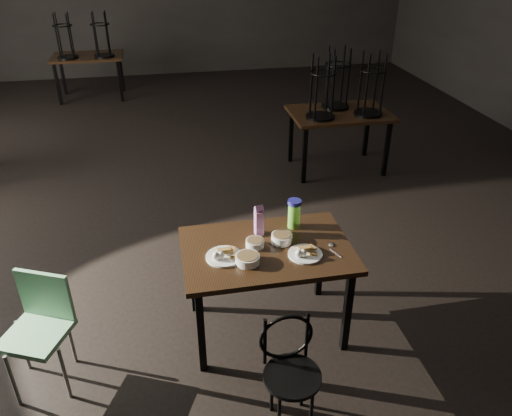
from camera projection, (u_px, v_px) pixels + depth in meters
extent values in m
plane|color=black|center=(193.00, 216.00, 5.38)|extent=(12.00, 12.00, 0.00)
cube|color=black|center=(267.00, 250.00, 3.53)|extent=(1.20, 0.80, 0.04)
cube|color=black|center=(201.00, 331.00, 3.36)|extent=(0.05, 0.05, 0.71)
cube|color=black|center=(347.00, 311.00, 3.53)|extent=(0.05, 0.05, 0.71)
cube|color=black|center=(193.00, 274.00, 3.91)|extent=(0.05, 0.05, 0.71)
cube|color=black|center=(320.00, 259.00, 4.08)|extent=(0.05, 0.05, 0.71)
cylinder|color=white|center=(224.00, 256.00, 3.42)|extent=(0.25, 0.25, 0.02)
cube|color=olive|center=(224.00, 247.00, 3.43)|extent=(0.09, 0.09, 0.04)
cube|color=olive|center=(228.00, 246.00, 3.43)|extent=(0.11, 0.11, 0.03)
ellipsoid|color=white|center=(216.00, 256.00, 3.36)|extent=(0.05, 0.05, 0.06)
ellipsoid|color=white|center=(221.00, 255.00, 3.37)|extent=(0.05, 0.05, 0.06)
cylinder|color=white|center=(305.00, 254.00, 3.44)|extent=(0.24, 0.24, 0.01)
cube|color=olive|center=(305.00, 245.00, 3.45)|extent=(0.09, 0.08, 0.04)
cube|color=olive|center=(309.00, 245.00, 3.46)|extent=(0.10, 0.10, 0.03)
ellipsoid|color=white|center=(299.00, 253.00, 3.39)|extent=(0.05, 0.05, 0.06)
ellipsoid|color=white|center=(303.00, 253.00, 3.39)|extent=(0.05, 0.05, 0.06)
cylinder|color=white|center=(255.00, 243.00, 3.53)|extent=(0.13, 0.13, 0.05)
cylinder|color=brown|center=(255.00, 241.00, 3.52)|extent=(0.11, 0.11, 0.01)
cylinder|color=white|center=(282.00, 238.00, 3.58)|extent=(0.15, 0.15, 0.06)
cylinder|color=brown|center=(282.00, 236.00, 3.57)|extent=(0.13, 0.13, 0.01)
cylinder|color=white|center=(247.00, 259.00, 3.36)|extent=(0.17, 0.17, 0.06)
cylinder|color=brown|center=(247.00, 257.00, 3.35)|extent=(0.14, 0.14, 0.01)
cube|color=#931A83|center=(259.00, 223.00, 3.64)|extent=(0.07, 0.07, 0.19)
cube|color=#931A83|center=(259.00, 209.00, 3.58)|extent=(0.07, 0.07, 0.06)
cylinder|color=#80E743|center=(294.00, 216.00, 3.72)|extent=(0.11, 0.11, 0.20)
cylinder|color=navy|center=(295.00, 202.00, 3.67)|extent=(0.12, 0.12, 0.03)
ellipsoid|color=silver|center=(331.00, 245.00, 3.55)|extent=(0.06, 0.07, 0.01)
cube|color=silver|center=(336.00, 253.00, 3.47)|extent=(0.05, 0.12, 0.00)
cylinder|color=black|center=(292.00, 377.00, 2.97)|extent=(0.35, 0.35, 0.03)
torus|color=black|center=(286.00, 337.00, 3.01)|extent=(0.34, 0.04, 0.34)
cylinder|color=black|center=(302.00, 384.00, 3.17)|extent=(0.02, 0.02, 0.40)
cylinder|color=black|center=(272.00, 389.00, 3.14)|extent=(0.02, 0.02, 0.40)
cylinder|color=black|center=(279.00, 415.00, 2.97)|extent=(0.02, 0.02, 0.40)
cylinder|color=black|center=(311.00, 410.00, 3.00)|extent=(0.02, 0.02, 0.40)
cube|color=#71B082|center=(36.00, 335.00, 3.22)|extent=(0.50, 0.50, 0.04)
cube|color=#71B082|center=(45.00, 295.00, 3.26)|extent=(0.35, 0.18, 0.36)
cylinder|color=slate|center=(13.00, 381.00, 3.17)|extent=(0.02, 0.02, 0.43)
cylinder|color=slate|center=(65.00, 374.00, 3.22)|extent=(0.02, 0.02, 0.43)
cylinder|color=slate|center=(23.00, 345.00, 3.43)|extent=(0.02, 0.02, 0.43)
cylinder|color=slate|center=(71.00, 339.00, 3.49)|extent=(0.02, 0.02, 0.43)
cube|color=black|center=(340.00, 114.00, 6.07)|extent=(1.20, 0.80, 0.04)
cube|color=black|center=(304.00, 156.00, 5.90)|extent=(0.05, 0.05, 0.71)
cube|color=black|center=(387.00, 149.00, 6.07)|extent=(0.05, 0.05, 0.71)
cube|color=black|center=(291.00, 136.00, 6.45)|extent=(0.05, 0.05, 0.71)
cube|color=black|center=(367.00, 130.00, 6.62)|extent=(0.05, 0.05, 0.71)
cylinder|color=black|center=(320.00, 116.00, 5.88)|extent=(0.34, 0.34, 0.03)
torus|color=black|center=(323.00, 74.00, 5.63)|extent=(0.32, 0.32, 0.02)
cylinder|color=black|center=(328.00, 83.00, 5.80)|extent=(0.03, 0.03, 0.70)
cylinder|color=black|center=(311.00, 84.00, 5.77)|extent=(0.03, 0.03, 0.70)
cylinder|color=black|center=(316.00, 89.00, 5.60)|extent=(0.03, 0.03, 0.70)
cylinder|color=black|center=(333.00, 88.00, 5.63)|extent=(0.03, 0.03, 0.70)
cylinder|color=black|center=(368.00, 113.00, 5.98)|extent=(0.34, 0.34, 0.03)
torus|color=black|center=(373.00, 71.00, 5.73)|extent=(0.32, 0.32, 0.02)
cylinder|color=black|center=(376.00, 80.00, 5.90)|extent=(0.03, 0.03, 0.70)
cylinder|color=black|center=(360.00, 81.00, 5.87)|extent=(0.03, 0.03, 0.70)
cylinder|color=black|center=(367.00, 86.00, 5.70)|extent=(0.03, 0.03, 0.70)
cylinder|color=black|center=(383.00, 85.00, 5.73)|extent=(0.03, 0.03, 0.70)
cylinder|color=black|center=(335.00, 106.00, 6.21)|extent=(0.34, 0.34, 0.03)
torus|color=black|center=(339.00, 66.00, 5.96)|extent=(0.32, 0.32, 0.02)
cylinder|color=black|center=(343.00, 74.00, 6.13)|extent=(0.03, 0.03, 0.70)
cylinder|color=black|center=(327.00, 75.00, 6.10)|extent=(0.03, 0.03, 0.70)
cylinder|color=black|center=(332.00, 80.00, 5.93)|extent=(0.03, 0.03, 0.70)
cylinder|color=black|center=(348.00, 79.00, 5.96)|extent=(0.03, 0.03, 0.70)
cube|color=black|center=(87.00, 56.00, 8.68)|extent=(1.20, 0.80, 0.04)
cube|color=black|center=(58.00, 84.00, 8.50)|extent=(0.05, 0.05, 0.71)
cube|color=black|center=(120.00, 81.00, 8.68)|extent=(0.05, 0.05, 0.71)
cube|color=black|center=(63.00, 75.00, 9.05)|extent=(0.05, 0.05, 0.71)
cube|color=black|center=(122.00, 72.00, 9.22)|extent=(0.05, 0.05, 0.71)
cylinder|color=black|center=(68.00, 57.00, 8.48)|extent=(0.34, 0.34, 0.03)
torus|color=black|center=(62.00, 26.00, 8.23)|extent=(0.32, 0.32, 0.02)
cylinder|color=black|center=(71.00, 34.00, 8.40)|extent=(0.03, 0.03, 0.70)
cylinder|color=black|center=(58.00, 34.00, 8.37)|extent=(0.03, 0.03, 0.70)
cylinder|color=black|center=(57.00, 36.00, 8.20)|extent=(0.03, 0.03, 0.70)
cylinder|color=black|center=(69.00, 36.00, 8.23)|extent=(0.03, 0.03, 0.70)
cylinder|color=black|center=(104.00, 56.00, 8.58)|extent=(0.34, 0.34, 0.03)
torus|color=black|center=(100.00, 25.00, 8.33)|extent=(0.32, 0.32, 0.02)
cylinder|color=black|center=(107.00, 32.00, 8.50)|extent=(0.03, 0.03, 0.70)
cylinder|color=black|center=(95.00, 33.00, 8.47)|extent=(0.03, 0.03, 0.70)
cylinder|color=black|center=(94.00, 35.00, 8.30)|extent=(0.03, 0.03, 0.70)
cylinder|color=black|center=(107.00, 34.00, 8.33)|extent=(0.03, 0.03, 0.70)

